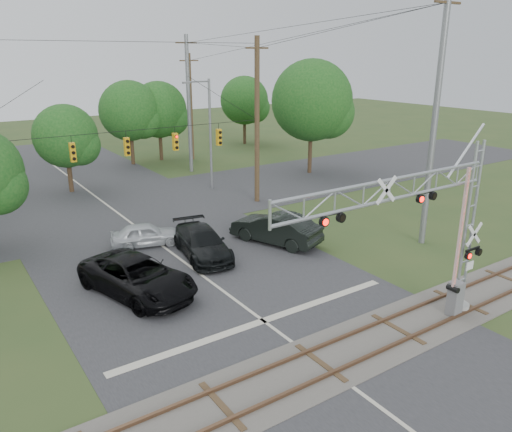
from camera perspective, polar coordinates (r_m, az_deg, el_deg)
ground at (r=17.21m, az=11.99°, el=-19.33°), size 160.00×160.00×0.00m
road_main at (r=24.07m, az=-5.33°, el=-7.44°), size 14.00×90.00×0.02m
road_cross at (r=36.22m, az=-16.10°, el=0.77°), size 90.00×12.00×0.02m
railroad_track at (r=18.33m, az=7.36°, el=-16.32°), size 90.00×3.20×0.17m
crossing_gantry at (r=19.10m, az=18.52°, el=-0.91°), size 10.38×0.92×7.20m
traffic_signal_span at (r=31.59m, az=-13.02°, el=9.04°), size 19.34×0.36×11.50m
pickup_black at (r=23.10m, az=-13.40°, el=-6.73°), size 4.35×6.61×1.69m
car_dark at (r=26.72m, az=-6.16°, el=-3.05°), size 3.02×5.54×1.52m
sedan_silver at (r=28.76m, az=-12.49°, el=-2.05°), size 4.13×2.49×1.32m
suv_dark at (r=28.43m, az=2.25°, el=-1.40°), size 3.67×5.62×1.75m
streetlight at (r=39.39m, az=-5.47°, el=9.87°), size 2.28×0.24×8.55m
utility_poles at (r=34.86m, az=-11.27°, el=10.45°), size 26.36×29.11×13.47m
treeline at (r=44.75m, az=-21.84°, el=10.64°), size 51.99×26.21×9.99m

